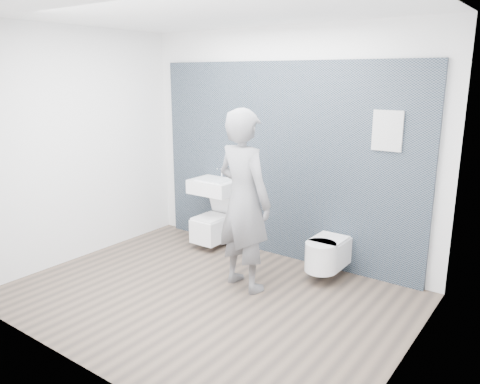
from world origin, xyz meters
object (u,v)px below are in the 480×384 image
Objects in this scene: washbasin at (214,186)px; visitor at (244,201)px; toilet_square at (213,227)px; toilet_rounded at (326,254)px.

washbasin is 1.30m from visitor.
visitor reaches higher than toilet_square.
toilet_rounded is 0.32× the size of visitor.
visitor is (1.03, -0.78, 0.14)m from washbasin.
washbasin is 0.55m from toilet_square.
washbasin is 1.75m from toilet_rounded.
visitor is at bearing -132.20° from toilet_rounded.
visitor reaches higher than toilet_rounded.
toilet_rounded is at bearing -2.91° from washbasin.
toilet_square is 1.66m from toilet_rounded.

